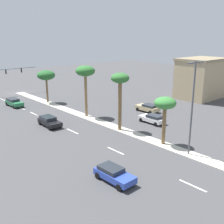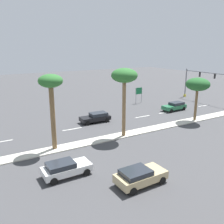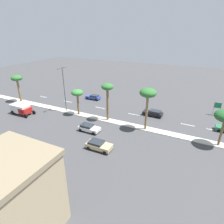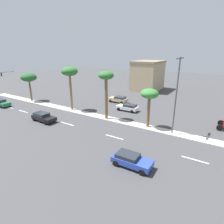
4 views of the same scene
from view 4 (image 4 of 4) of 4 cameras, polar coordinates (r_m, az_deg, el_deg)
The scene contains 18 objects.
ground_plane at distance 31.66m, azimuth 1.37°, elevation -2.66°, with size 160.00×160.00×0.00m, color #424244.
median_curb at distance 28.14m, azimuth 19.98°, elevation -6.52°, with size 1.80×93.91×0.12m, color beige.
lane_stripe_inboard at distance 44.43m, azimuth -28.99°, elevation 1.23°, with size 0.20×2.80×0.01m, color silver.
lane_stripe_right at distance 40.32m, azimuth -25.59°, elevation 0.17°, with size 0.20×2.80×0.01m, color silver.
lane_stripe_center at distance 31.18m, azimuth -13.59°, elevation -3.54°, with size 0.20×2.80×0.01m, color silver.
lane_stripe_outboard at distance 25.86m, azimuth 0.75°, elevation -7.72°, with size 0.20×2.80×0.01m, color silver.
lane_stripe_left at distance 22.87m, azimuth 24.13°, elevation -13.26°, with size 0.20×2.80×0.01m, color silver.
commercial_building at distance 56.99m, azimuth 10.93°, elevation 10.95°, with size 10.34×7.38×8.50m.
palm_tree_inboard at distance 46.76m, azimuth -24.23°, elevation 9.59°, with size 3.49×3.49×6.41m.
palm_tree_center at distance 36.59m, azimuth -12.91°, elevation 11.62°, with size 3.13×3.13×8.38m.
palm_tree_rear at distance 30.69m, azimuth -1.83°, elevation 9.97°, with size 2.54×2.54×8.12m.
palm_tree_right at distance 28.01m, azimuth 11.45°, elevation 5.07°, with size 2.68×2.68×5.96m.
street_lamp_rear at distance 26.36m, azimuth 19.24°, elevation 6.06°, with size 2.90×0.24×10.48m.
sedan_black_leading at distance 33.30m, azimuth -20.38°, elevation -1.41°, with size 2.13×4.51×1.40m.
sedan_white_left at distance 36.67m, azimuth 4.92°, elevation 1.48°, with size 2.02×4.23×1.36m.
sedan_tan_center at distance 42.57m, azimuth 1.99°, elevation 3.97°, with size 2.17×4.29×1.40m.
sedan_blue_trailing at distance 19.75m, azimuth 5.88°, elevation -14.44°, with size 1.98×4.17×1.32m.
sedan_green_near at distance 46.23m, azimuth -31.01°, elevation 2.47°, with size 2.07×4.49×1.42m.
Camera 4 is at (25.29, 51.76, 11.42)m, focal length 29.75 mm.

